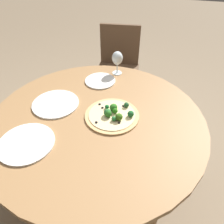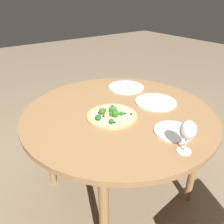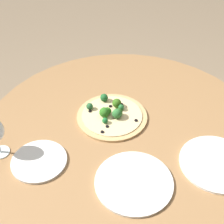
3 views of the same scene
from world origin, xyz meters
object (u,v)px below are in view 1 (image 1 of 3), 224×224
chair (118,68)px  plate_near (26,143)px  pizza (113,114)px  plate_far (100,81)px  wine_glass (118,59)px  plate_side (56,104)px

chair → plate_near: bearing=-103.7°
pizza → plate_far: bearing=27.4°
wine_glass → chair: bearing=12.0°
plate_far → plate_near: bearing=163.2°
wine_glass → plate_near: bearing=159.9°
chair → plate_side: (-0.95, 0.17, 0.25)m
pizza → plate_side: bearing=86.8°
chair → plate_near: size_ratio=3.07×
wine_glass → plate_far: bearing=146.5°
wine_glass → plate_near: 0.83m
plate_far → plate_side: size_ratio=0.75×
pizza → plate_side: pizza is taller
plate_near → chair: bearing=-7.8°
pizza → plate_side: size_ratio=1.11×
wine_glass → plate_far: 0.20m
plate_side → wine_glass: bearing=-31.9°
pizza → plate_far: size_ratio=1.47×
plate_near → plate_side: bearing=-0.7°
wine_glass → plate_far: (-0.14, 0.09, -0.11)m
chair → plate_far: (-0.64, -0.02, 0.25)m
chair → plate_far: 0.69m
pizza → plate_side: (0.02, 0.36, -0.01)m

